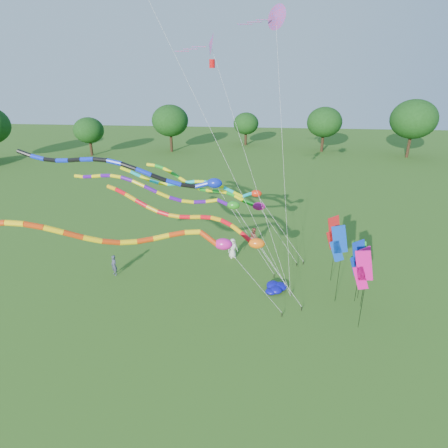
# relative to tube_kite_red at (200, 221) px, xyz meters

# --- Properties ---
(ground) EXTENTS (160.00, 160.00, 0.00)m
(ground) POSITION_rel_tube_kite_red_xyz_m (3.65, -5.70, -4.64)
(ground) COLOR #2B5917
(ground) RESTS_ON ground
(tree_ring) EXTENTS (118.73, 116.77, 9.56)m
(tree_ring) POSITION_rel_tube_kite_red_xyz_m (7.16, -5.47, 0.67)
(tree_ring) COLOR #382314
(tree_ring) RESTS_ON ground
(tube_kite_red) EXTENTS (13.64, 5.15, 6.81)m
(tube_kite_red) POSITION_rel_tube_kite_red_xyz_m (0.00, 0.00, 0.00)
(tube_kite_red) COLOR black
(tube_kite_red) RESTS_ON ground
(tube_kite_orange) EXTENTS (15.25, 3.93, 7.92)m
(tube_kite_orange) POSITION_rel_tube_kite_red_xyz_m (-2.37, -5.44, 1.24)
(tube_kite_orange) COLOR black
(tube_kite_orange) RESTS_ON ground
(tube_kite_purple) EXTENTS (14.52, 1.82, 8.41)m
(tube_kite_purple) POSITION_rel_tube_kite_red_xyz_m (-1.80, -0.46, 2.07)
(tube_kite_purple) COLOR black
(tube_kite_purple) RESTS_ON ground
(tube_kite_blue) EXTENTS (17.42, 1.17, 9.53)m
(tube_kite_blue) POSITION_rel_tube_kite_red_xyz_m (-4.11, 0.64, 3.10)
(tube_kite_blue) COLOR black
(tube_kite_blue) RESTS_ON ground
(tube_kite_cyan) EXTENTS (13.26, 1.28, 8.08)m
(tube_kite_cyan) POSITION_rel_tube_kite_red_xyz_m (0.10, 2.48, 1.66)
(tube_kite_cyan) COLOR black
(tube_kite_cyan) RESTS_ON ground
(tube_kite_green) EXTENTS (12.65, 5.56, 6.98)m
(tube_kite_green) POSITION_rel_tube_kite_red_xyz_m (0.45, 5.75, 0.28)
(tube_kite_green) COLOR black
(tube_kite_green) RESTS_ON ground
(delta_kite_high_a) EXTENTS (7.88, 4.76, 16.60)m
(delta_kite_high_a) POSITION_rel_tube_kite_red_xyz_m (0.55, 2.28, 10.71)
(delta_kite_high_a) COLOR black
(delta_kite_high_a) RESTS_ON ground
(delta_kite_high_c) EXTENTS (4.00, 5.16, 17.66)m
(delta_kite_high_c) POSITION_rel_tube_kite_red_xyz_m (4.42, 2.45, 12.20)
(delta_kite_high_c) COLOR black
(delta_kite_high_c) RESTS_ON ground
(banner_pole_green) EXTENTS (1.11, 0.51, 4.13)m
(banner_pole_green) POSITION_rel_tube_kite_red_xyz_m (10.38, -0.96, -1.77)
(banner_pole_green) COLOR black
(banner_pole_green) RESTS_ON ground
(banner_pole_blue_b) EXTENTS (1.10, 0.51, 4.46)m
(banner_pole_blue_b) POSITION_rel_tube_kite_red_xyz_m (10.10, -1.54, -1.45)
(banner_pole_blue_b) COLOR black
(banner_pole_blue_b) RESTS_ON ground
(banner_pole_blue_a) EXTENTS (1.16, 0.10, 5.41)m
(banner_pole_blue_a) POSITION_rel_tube_kite_red_xyz_m (8.81, -1.58, -0.50)
(banner_pole_blue_a) COLOR black
(banner_pole_blue_a) RESTS_ON ground
(banner_pole_red) EXTENTS (1.09, 0.54, 5.03)m
(banner_pole_red) POSITION_rel_tube_kite_red_xyz_m (8.96, 0.92, -0.88)
(banner_pole_red) COLOR black
(banner_pole_red) RESTS_ON ground
(banner_pole_magenta_a) EXTENTS (1.14, 0.38, 5.02)m
(banner_pole_magenta_a) POSITION_rel_tube_kite_red_xyz_m (9.72, -4.06, -0.89)
(banner_pole_magenta_a) COLOR black
(banner_pole_magenta_a) RESTS_ON ground
(banner_pole_magenta_b) EXTENTS (1.09, 0.55, 4.29)m
(banner_pole_magenta_b) POSITION_rel_tube_kite_red_xyz_m (10.35, -2.09, -1.62)
(banner_pole_magenta_b) COLOR black
(banner_pole_magenta_b) RESTS_ON ground
(blue_nylon_heap) EXTENTS (1.55, 1.51, 0.50)m
(blue_nylon_heap) POSITION_rel_tube_kite_red_xyz_m (5.06, -0.80, -4.43)
(blue_nylon_heap) COLOR #0C0B99
(blue_nylon_heap) RESTS_ON ground
(person_a) EXTENTS (0.94, 0.80, 1.63)m
(person_a) POSITION_rel_tube_kite_red_xyz_m (1.93, 3.85, -3.82)
(person_a) COLOR beige
(person_a) RESTS_ON ground
(person_b) EXTENTS (0.68, 0.66, 1.56)m
(person_b) POSITION_rel_tube_kite_red_xyz_m (-6.48, 0.29, -3.86)
(person_b) COLOR #3A3E51
(person_b) RESTS_ON ground
(person_c) EXTENTS (0.86, 0.97, 1.66)m
(person_c) POSITION_rel_tube_kite_red_xyz_m (3.56, 6.13, -3.81)
(person_c) COLOR brown
(person_c) RESTS_ON ground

